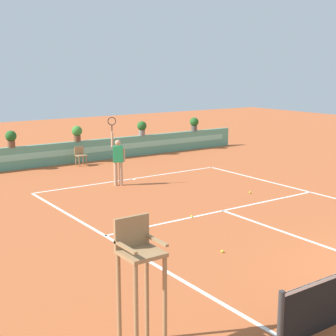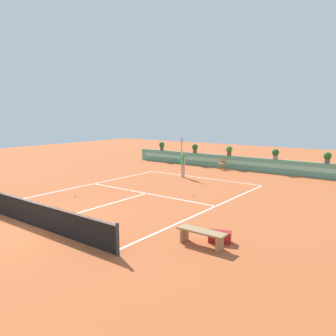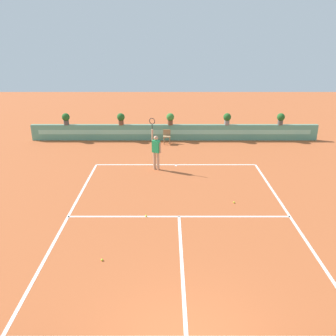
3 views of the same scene
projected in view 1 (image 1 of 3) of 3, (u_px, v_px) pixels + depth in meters
name	position (u px, v px, depth m)	size (l,w,h in m)	color
ground_plane	(232.00, 214.00, 15.11)	(60.00, 60.00, 0.00)	#B2562D
court_lines	(216.00, 208.00, 15.69)	(8.32, 11.94, 0.01)	white
back_wall_barrier	(83.00, 151.00, 23.37)	(18.00, 0.21, 1.00)	#599E84
umpire_chair	(139.00, 270.00, 7.56)	(0.60, 0.60, 2.14)	#99754C
ball_kid_chair	(80.00, 155.00, 22.52)	(0.44, 0.44, 0.85)	#99754C
tennis_player	(118.00, 158.00, 18.56)	(0.56, 0.36, 2.58)	tan
tennis_ball_near_baseline	(250.00, 192.00, 17.57)	(0.07, 0.07, 0.07)	#CCE033
tennis_ball_mid_court	(192.00, 216.00, 14.74)	(0.07, 0.07, 0.07)	#CCE033
tennis_ball_by_sideline	(222.00, 251.00, 11.92)	(0.07, 0.07, 0.07)	#CCE033
potted_plant_right	(142.00, 127.00, 25.02)	(0.48, 0.48, 0.72)	gray
potted_plant_centre	(77.00, 132.00, 23.04)	(0.48, 0.48, 0.72)	brown
potted_plant_left	(11.00, 138.00, 21.31)	(0.48, 0.48, 0.72)	brown
potted_plant_far_right	(194.00, 123.00, 26.89)	(0.48, 0.48, 0.72)	#514C47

